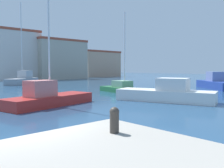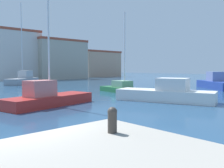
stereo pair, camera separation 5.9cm
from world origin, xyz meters
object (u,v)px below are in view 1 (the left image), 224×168
at_px(sailboat_grey_outer_mooring, 23,79).
at_px(motorboat_blue_center_channel, 217,83).
at_px(sailboat_red_distant_east, 48,97).
at_px(sailboat_green_near_pier, 124,88).
at_px(motorboat_white_inner_mooring, 167,93).
at_px(mooring_bollard, 114,119).

height_order(sailboat_grey_outer_mooring, motorboat_blue_center_channel, sailboat_grey_outer_mooring).
bearing_deg(sailboat_red_distant_east, sailboat_green_near_pier, 15.09).
distance_m(sailboat_green_near_pier, motorboat_white_inner_mooring, 7.30).
height_order(sailboat_grey_outer_mooring, motorboat_white_inner_mooring, sailboat_grey_outer_mooring).
height_order(sailboat_red_distant_east, motorboat_white_inner_mooring, sailboat_red_distant_east).
bearing_deg(motorboat_white_inner_mooring, mooring_bollard, -150.22).
height_order(motorboat_blue_center_channel, motorboat_white_inner_mooring, motorboat_blue_center_channel).
bearing_deg(motorboat_white_inner_mooring, motorboat_blue_center_channel, 10.04).
bearing_deg(sailboat_red_distant_east, motorboat_white_inner_mooring, -28.45).
xyz_separation_m(sailboat_red_distant_east, motorboat_white_inner_mooring, (7.71, -4.18, 0.06)).
bearing_deg(sailboat_green_near_pier, motorboat_white_inner_mooring, -109.05).
bearing_deg(mooring_bollard, sailboat_red_distant_east, 69.39).
bearing_deg(sailboat_grey_outer_mooring, motorboat_white_inner_mooring, -90.15).
relative_size(sailboat_green_near_pier, sailboat_grey_outer_mooring, 0.65).
bearing_deg(mooring_bollard, motorboat_white_inner_mooring, 29.78).
height_order(mooring_bollard, motorboat_blue_center_channel, motorboat_blue_center_channel).
height_order(mooring_bollard, sailboat_red_distant_east, sailboat_red_distant_east).
bearing_deg(motorboat_blue_center_channel, sailboat_red_distant_east, 175.77).
bearing_deg(sailboat_grey_outer_mooring, sailboat_green_near_pier, -83.46).
height_order(sailboat_grey_outer_mooring, sailboat_red_distant_east, sailboat_grey_outer_mooring).
bearing_deg(sailboat_red_distant_east, motorboat_blue_center_channel, -4.23).
bearing_deg(motorboat_blue_center_channel, motorboat_white_inner_mooring, -169.96).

